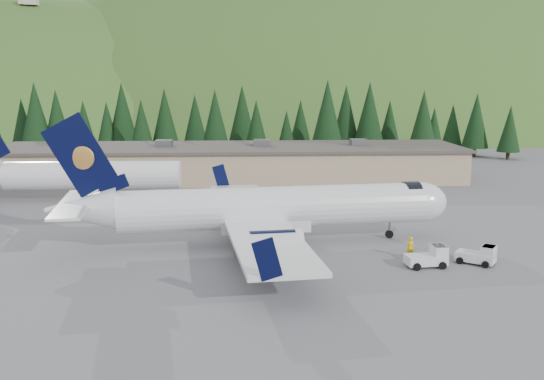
{
  "coord_description": "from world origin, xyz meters",
  "views": [
    {
      "loc": [
        -2.96,
        -54.98,
        15.07
      ],
      "look_at": [
        0.0,
        6.0,
        4.0
      ],
      "focal_mm": 40.0,
      "sensor_mm": 36.0,
      "label": 1
    }
  ],
  "objects_px": {
    "ramp_worker": "(410,248)",
    "airliner": "(264,209)",
    "baggage_tug_a": "(429,257)",
    "terminal_building": "(230,162)",
    "second_airliner": "(70,174)",
    "baggage_tug_b": "(479,255)"
  },
  "relations": [
    {
      "from": "baggage_tug_b",
      "to": "ramp_worker",
      "type": "xyz_separation_m",
      "value": [
        -5.28,
        1.94,
        0.21
      ]
    },
    {
      "from": "airliner",
      "to": "terminal_building",
      "type": "relative_size",
      "value": 0.53
    },
    {
      "from": "second_airliner",
      "to": "ramp_worker",
      "type": "bearing_deg",
      "value": -37.13
    },
    {
      "from": "second_airliner",
      "to": "baggage_tug_b",
      "type": "bearing_deg",
      "value": -35.28
    },
    {
      "from": "baggage_tug_a",
      "to": "airliner",
      "type": "bearing_deg",
      "value": 143.56
    },
    {
      "from": "baggage_tug_a",
      "to": "terminal_building",
      "type": "bearing_deg",
      "value": 104.16
    },
    {
      "from": "ramp_worker",
      "to": "baggage_tug_b",
      "type": "bearing_deg",
      "value": 162.98
    },
    {
      "from": "ramp_worker",
      "to": "airliner",
      "type": "bearing_deg",
      "value": -20.01
    },
    {
      "from": "airliner",
      "to": "ramp_worker",
      "type": "bearing_deg",
      "value": -30.05
    },
    {
      "from": "airliner",
      "to": "second_airliner",
      "type": "xyz_separation_m",
      "value": [
        -23.84,
        22.13,
        0.01
      ]
    },
    {
      "from": "baggage_tug_b",
      "to": "terminal_building",
      "type": "distance_m",
      "value": 50.29
    },
    {
      "from": "airliner",
      "to": "ramp_worker",
      "type": "xyz_separation_m",
      "value": [
        12.41,
        -5.31,
        -2.36
      ]
    },
    {
      "from": "second_airliner",
      "to": "baggage_tug_a",
      "type": "relative_size",
      "value": 7.99
    },
    {
      "from": "baggage_tug_a",
      "to": "ramp_worker",
      "type": "height_order",
      "value": "ramp_worker"
    },
    {
      "from": "second_airliner",
      "to": "airliner",
      "type": "bearing_deg",
      "value": -42.87
    },
    {
      "from": "airliner",
      "to": "second_airliner",
      "type": "height_order",
      "value": "airliner"
    },
    {
      "from": "airliner",
      "to": "terminal_building",
      "type": "distance_m",
      "value": 38.34
    },
    {
      "from": "second_airliner",
      "to": "terminal_building",
      "type": "xyz_separation_m",
      "value": [
        19.91,
        16.0,
        -0.7
      ]
    },
    {
      "from": "second_airliner",
      "to": "ramp_worker",
      "type": "distance_m",
      "value": 45.52
    },
    {
      "from": "second_airliner",
      "to": "baggage_tug_a",
      "type": "height_order",
      "value": "second_airliner"
    },
    {
      "from": "ramp_worker",
      "to": "terminal_building",
      "type": "bearing_deg",
      "value": -66.25
    },
    {
      "from": "baggage_tug_a",
      "to": "ramp_worker",
      "type": "distance_m",
      "value": 2.57
    }
  ]
}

